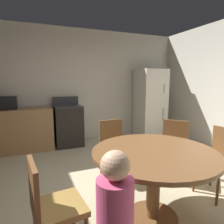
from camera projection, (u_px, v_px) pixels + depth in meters
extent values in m
plane|color=beige|center=(130.00, 201.00, 2.44)|extent=(14.00, 14.00, 0.00)
cube|color=beige|center=(77.00, 86.00, 4.86)|extent=(5.55, 0.12, 2.70)
cube|color=#9E754C|center=(7.00, 131.00, 4.05)|extent=(1.80, 0.60, 0.90)
cube|color=black|center=(68.00, 126.00, 4.51)|extent=(0.60, 0.60, 0.90)
cube|color=#38383D|center=(68.00, 106.00, 4.44)|extent=(0.60, 0.60, 0.02)
cube|color=#38383D|center=(66.00, 100.00, 4.68)|extent=(0.60, 0.04, 0.18)
cube|color=silver|center=(150.00, 103.00, 5.20)|extent=(0.68, 0.66, 1.76)
cylinder|color=#B2B2B7|center=(164.00, 89.00, 4.89)|extent=(0.02, 0.02, 0.22)
cylinder|color=#B2B2B7|center=(163.00, 114.00, 4.99)|extent=(0.02, 0.02, 0.30)
cube|color=black|center=(5.00, 103.00, 3.96)|extent=(0.44, 0.32, 0.26)
cylinder|color=brown|center=(152.00, 216.00, 2.14)|extent=(0.54, 0.54, 0.03)
cylinder|color=brown|center=(153.00, 187.00, 2.08)|extent=(0.14, 0.14, 0.72)
cylinder|color=brown|center=(154.00, 153.00, 2.02)|extent=(1.29, 1.29, 0.04)
cylinder|color=brown|center=(131.00, 166.00, 2.92)|extent=(0.03, 0.03, 0.43)
cylinder|color=brown|center=(109.00, 170.00, 2.79)|extent=(0.03, 0.03, 0.43)
cylinder|color=brown|center=(121.00, 158.00, 3.23)|extent=(0.03, 0.03, 0.43)
cylinder|color=brown|center=(101.00, 161.00, 3.10)|extent=(0.03, 0.03, 0.43)
cube|color=#A37F3D|center=(115.00, 149.00, 2.97)|extent=(0.41, 0.41, 0.05)
cube|color=brown|center=(111.00, 133.00, 3.10)|extent=(0.38, 0.04, 0.42)
cylinder|color=brown|center=(74.00, 215.00, 1.87)|extent=(0.03, 0.03, 0.43)
cube|color=#A37F3D|center=(59.00, 207.00, 1.60)|extent=(0.44, 0.44, 0.05)
cube|color=brown|center=(34.00, 189.00, 1.49)|extent=(0.08, 0.38, 0.42)
cylinder|color=brown|center=(218.00, 189.00, 2.32)|extent=(0.03, 0.03, 0.43)
cylinder|color=brown|center=(194.00, 176.00, 2.62)|extent=(0.03, 0.03, 0.43)
cylinder|color=brown|center=(211.00, 171.00, 2.77)|extent=(0.03, 0.03, 0.43)
cube|color=#A37F3D|center=(216.00, 162.00, 2.51)|extent=(0.43, 0.43, 0.05)
cylinder|color=brown|center=(182.00, 172.00, 2.74)|extent=(0.03, 0.03, 0.43)
cylinder|color=brown|center=(158.00, 167.00, 2.90)|extent=(0.03, 0.03, 0.43)
cylinder|color=brown|center=(185.00, 163.00, 3.04)|extent=(0.03, 0.03, 0.43)
cylinder|color=brown|center=(163.00, 159.00, 3.20)|extent=(0.03, 0.03, 0.43)
cube|color=#A37F3D|center=(172.00, 150.00, 2.93)|extent=(0.56, 0.56, 0.05)
cube|color=brown|center=(175.00, 134.00, 3.06)|extent=(0.27, 0.31, 0.42)
cylinder|color=#D14C7A|center=(115.00, 214.00, 1.14)|extent=(0.31, 0.31, 0.42)
sphere|color=#D6A884|center=(115.00, 165.00, 1.09)|extent=(0.17, 0.17, 0.17)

